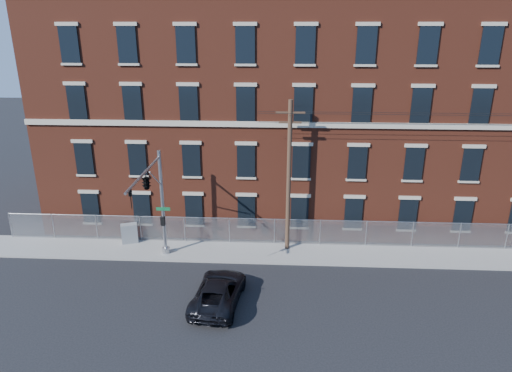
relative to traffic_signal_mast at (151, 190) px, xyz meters
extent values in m
plane|color=black|center=(6.00, -2.18, -5.39)|extent=(140.00, 140.00, 0.00)
cube|color=#999690|center=(18.00, 2.82, -5.33)|extent=(65.00, 3.00, 0.12)
cube|color=maroon|center=(18.00, 11.82, 2.61)|extent=(55.00, 14.00, 16.00)
cube|color=#A99F8D|center=(18.00, 4.74, 2.91)|extent=(55.00, 0.18, 0.35)
cube|color=black|center=(-5.83, 4.76, -3.19)|extent=(1.20, 0.10, 2.20)
cube|color=black|center=(-5.83, 4.76, 0.41)|extent=(1.20, 0.10, 2.20)
cube|color=black|center=(-5.83, 4.76, 4.21)|extent=(1.20, 0.10, 2.20)
cube|color=black|center=(-5.83, 4.76, 7.81)|extent=(1.20, 0.10, 2.20)
cube|color=black|center=(-2.17, 4.76, -3.19)|extent=(1.20, 0.10, 2.20)
cube|color=black|center=(-2.17, 4.76, 0.41)|extent=(1.20, 0.10, 2.20)
cube|color=black|center=(-2.17, 4.76, 4.21)|extent=(1.20, 0.10, 2.20)
cube|color=black|center=(-2.17, 4.76, 7.81)|extent=(1.20, 0.10, 2.20)
cube|color=black|center=(1.50, 4.76, -3.19)|extent=(1.20, 0.10, 2.20)
cube|color=black|center=(1.50, 4.76, 0.41)|extent=(1.20, 0.10, 2.20)
cube|color=black|center=(1.50, 4.76, 4.21)|extent=(1.20, 0.10, 2.20)
cube|color=black|center=(1.50, 4.76, 7.81)|extent=(1.20, 0.10, 2.20)
cube|color=black|center=(5.17, 4.76, -3.19)|extent=(1.20, 0.10, 2.20)
cube|color=black|center=(5.17, 4.76, 0.41)|extent=(1.20, 0.10, 2.20)
cube|color=black|center=(5.17, 4.76, 4.21)|extent=(1.20, 0.10, 2.20)
cube|color=black|center=(5.17, 4.76, 7.81)|extent=(1.20, 0.10, 2.20)
cube|color=black|center=(8.83, 4.76, -3.19)|extent=(1.20, 0.10, 2.20)
cube|color=black|center=(8.83, 4.76, 0.41)|extent=(1.20, 0.10, 2.20)
cube|color=black|center=(8.83, 4.76, 4.21)|extent=(1.20, 0.10, 2.20)
cube|color=black|center=(8.83, 4.76, 7.81)|extent=(1.20, 0.10, 2.20)
cube|color=black|center=(12.50, 4.76, -3.19)|extent=(1.20, 0.10, 2.20)
cube|color=black|center=(12.50, 4.76, 0.41)|extent=(1.20, 0.10, 2.20)
cube|color=black|center=(12.50, 4.76, 4.21)|extent=(1.20, 0.10, 2.20)
cube|color=black|center=(12.50, 4.76, 7.81)|extent=(1.20, 0.10, 2.20)
cube|color=black|center=(16.17, 4.76, -3.19)|extent=(1.20, 0.10, 2.20)
cube|color=black|center=(16.17, 4.76, 0.41)|extent=(1.20, 0.10, 2.20)
cube|color=black|center=(16.17, 4.76, 4.21)|extent=(1.20, 0.10, 2.20)
cube|color=black|center=(16.17, 4.76, 7.81)|extent=(1.20, 0.10, 2.20)
cube|color=black|center=(19.83, 4.76, -3.19)|extent=(1.20, 0.10, 2.20)
cube|color=black|center=(19.83, 4.76, 0.41)|extent=(1.20, 0.10, 2.20)
cube|color=black|center=(19.83, 4.76, 4.21)|extent=(1.20, 0.10, 2.20)
cube|color=black|center=(19.83, 4.76, 7.81)|extent=(1.20, 0.10, 2.20)
cube|color=#A5A8AD|center=(18.00, 4.12, -4.37)|extent=(59.00, 0.02, 1.80)
cylinder|color=#9EA0A5|center=(18.00, 4.12, -3.47)|extent=(59.00, 0.04, 0.04)
cylinder|color=#9EA0A5|center=(-11.50, 4.12, -4.37)|extent=(0.06, 0.06, 1.85)
cylinder|color=#9EA0A5|center=(-8.39, 4.12, -4.37)|extent=(0.06, 0.06, 1.85)
cylinder|color=#9EA0A5|center=(-5.29, 4.12, -4.37)|extent=(0.06, 0.06, 1.85)
cylinder|color=#9EA0A5|center=(-2.18, 4.12, -4.37)|extent=(0.06, 0.06, 1.85)
cylinder|color=#9EA0A5|center=(0.92, 4.12, -4.37)|extent=(0.06, 0.06, 1.85)
cylinder|color=#9EA0A5|center=(4.03, 4.12, -4.37)|extent=(0.06, 0.06, 1.85)
cylinder|color=#9EA0A5|center=(7.13, 4.12, -4.37)|extent=(0.06, 0.06, 1.85)
cylinder|color=#9EA0A5|center=(10.24, 4.12, -4.37)|extent=(0.06, 0.06, 1.85)
cylinder|color=#9EA0A5|center=(13.34, 4.12, -4.37)|extent=(0.06, 0.06, 1.85)
cylinder|color=#9EA0A5|center=(16.45, 4.12, -4.37)|extent=(0.06, 0.06, 1.85)
cylinder|color=#9EA0A5|center=(19.55, 4.12, -4.37)|extent=(0.06, 0.06, 1.85)
cylinder|color=#9EA0A5|center=(22.66, 4.12, -4.37)|extent=(0.06, 0.06, 1.85)
cylinder|color=#9EA0A5|center=(0.00, 2.32, -1.77)|extent=(0.22, 0.22, 7.00)
cylinder|color=#9EA0A5|center=(0.00, 2.32, -5.07)|extent=(0.50, 0.50, 0.40)
cylinder|color=#9EA0A5|center=(0.00, -0.93, 1.33)|extent=(0.14, 6.50, 0.14)
cylinder|color=#9EA0A5|center=(0.00, 1.12, 0.33)|extent=(0.08, 2.18, 1.56)
cube|color=#0C592D|center=(0.05, 2.17, -2.07)|extent=(0.90, 0.03, 0.22)
cube|color=black|center=(0.00, 2.07, -2.87)|extent=(0.25, 0.25, 0.60)
imported|color=black|center=(0.00, -3.48, 0.78)|extent=(0.16, 0.20, 1.00)
imported|color=black|center=(0.00, -0.68, 0.78)|extent=(0.53, 2.48, 1.00)
cylinder|color=#463023|center=(8.00, 3.42, -0.27)|extent=(0.28, 0.28, 10.00)
cube|color=#463023|center=(8.00, 3.42, 3.93)|extent=(1.80, 0.12, 0.12)
cube|color=#463023|center=(8.00, 3.42, 3.33)|extent=(1.40, 0.12, 0.12)
imported|color=black|center=(4.20, -3.04, -4.68)|extent=(2.91, 5.36, 1.43)
cube|color=slate|center=(-2.85, 3.71, -4.59)|extent=(1.21, 0.87, 1.36)
camera|label=1|loc=(7.39, -24.46, 9.07)|focal=32.22mm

